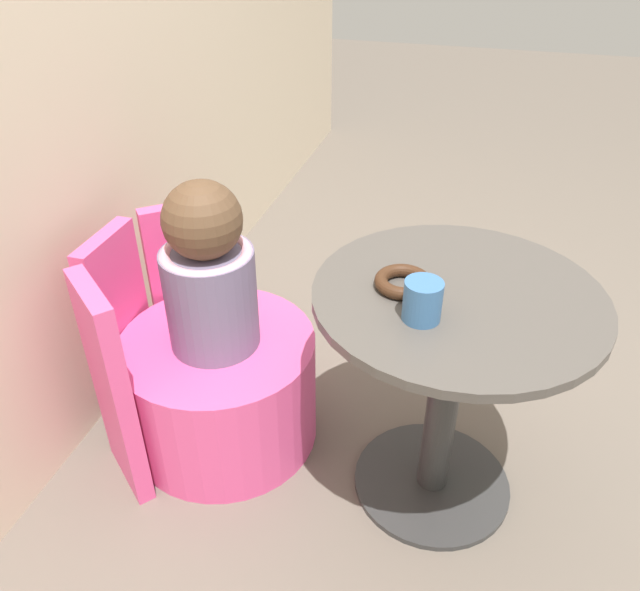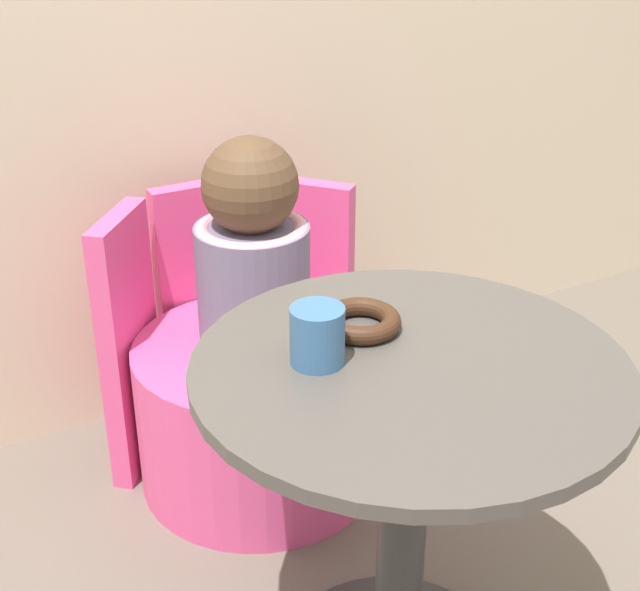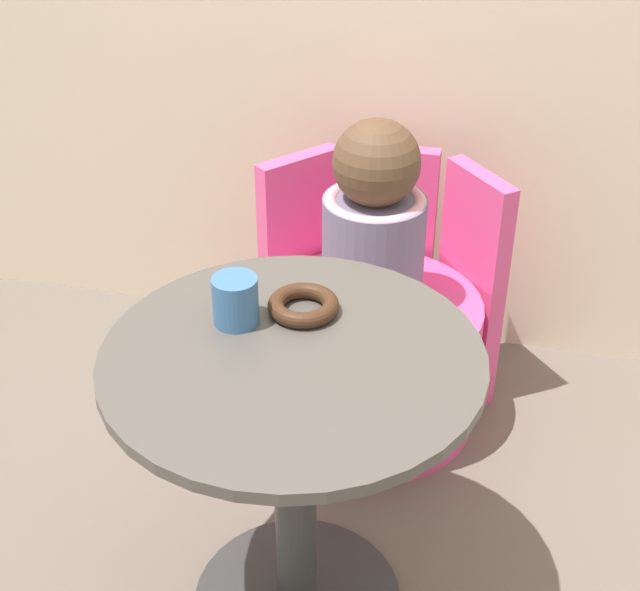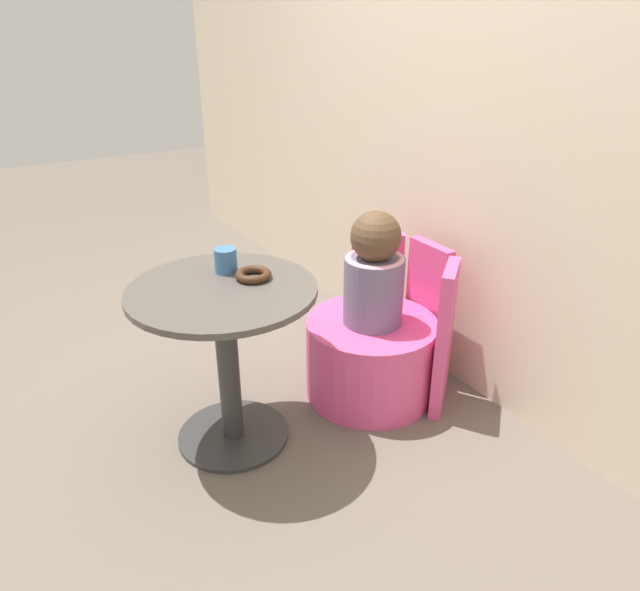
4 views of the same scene
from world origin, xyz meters
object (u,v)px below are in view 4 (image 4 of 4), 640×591
(cup, at_px, (226,260))
(child_figure, at_px, (374,273))
(round_table, at_px, (226,336))
(donut, at_px, (253,275))
(tub_chair, at_px, (371,357))

(cup, bearing_deg, child_figure, 74.76)
(round_table, bearing_deg, child_figure, 87.03)
(round_table, height_order, donut, donut)
(child_figure, bearing_deg, tub_chair, 90.00)
(tub_chair, relative_size, cup, 6.14)
(round_table, distance_m, child_figure, 0.69)
(child_figure, bearing_deg, cup, -105.24)
(donut, xyz_separation_m, cup, (-0.12, -0.06, 0.03))
(child_figure, height_order, cup, child_figure)
(tub_chair, bearing_deg, round_table, -92.97)
(tub_chair, distance_m, donut, 0.75)
(tub_chair, relative_size, child_figure, 1.17)
(donut, distance_m, cup, 0.13)
(round_table, bearing_deg, tub_chair, 87.03)
(round_table, xyz_separation_m, donut, (-0.01, 0.13, 0.22))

